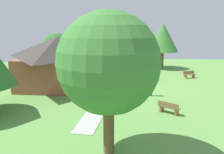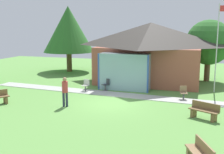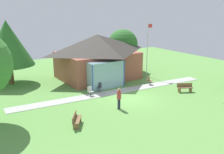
{
  "view_description": "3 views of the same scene",
  "coord_description": "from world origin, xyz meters",
  "px_view_note": "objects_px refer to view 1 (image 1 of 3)",
  "views": [
    {
      "loc": [
        -21.52,
        0.44,
        5.81
      ],
      "look_at": [
        -0.34,
        2.16,
        1.18
      ],
      "focal_mm": 36.47,
      "sensor_mm": 36.0,
      "label": 1
    },
    {
      "loc": [
        5.13,
        -15.82,
        4.65
      ],
      "look_at": [
        -0.32,
        1.49,
        1.37
      ],
      "focal_mm": 45.4,
      "sensor_mm": 36.0,
      "label": 2
    },
    {
      "loc": [
        -13.46,
        -17.48,
        7.98
      ],
      "look_at": [
        -0.2,
        2.8,
        1.39
      ],
      "focal_mm": 42.06,
      "sensor_mm": 36.0,
      "label": 3
    }
  ],
  "objects_px": {
    "tree_west_hedge": "(109,64)",
    "bench_front_right": "(189,75)",
    "tree_far_east": "(163,38)",
    "tree_behind_pavilion_right": "(57,49)",
    "patio_chair_lawn_spare": "(113,75)",
    "bench_mid_right": "(145,74)",
    "patio_chair_west": "(104,91)",
    "patio_chair_porch_left": "(99,87)",
    "visitor_strolling_lawn": "(151,84)",
    "pavilion": "(60,60)",
    "flagpole": "(92,48)",
    "bench_mid_left": "(169,108)"
  },
  "relations": [
    {
      "from": "bench_mid_right",
      "to": "tree_west_hedge",
      "type": "height_order",
      "value": "tree_west_hedge"
    },
    {
      "from": "tree_west_hedge",
      "to": "patio_chair_west",
      "type": "bearing_deg",
      "value": 7.92
    },
    {
      "from": "bench_front_right",
      "to": "bench_mid_right",
      "type": "xyz_separation_m",
      "value": [
        0.16,
        5.21,
        0.0
      ]
    },
    {
      "from": "tree_west_hedge",
      "to": "tree_far_east",
      "type": "height_order",
      "value": "tree_west_hedge"
    },
    {
      "from": "tree_west_hedge",
      "to": "tree_far_east",
      "type": "bearing_deg",
      "value": -13.2
    },
    {
      "from": "tree_west_hedge",
      "to": "tree_behind_pavilion_right",
      "type": "relative_size",
      "value": 1.27
    },
    {
      "from": "bench_mid_left",
      "to": "visitor_strolling_lawn",
      "type": "height_order",
      "value": "visitor_strolling_lawn"
    },
    {
      "from": "tree_far_east",
      "to": "tree_behind_pavilion_right",
      "type": "xyz_separation_m",
      "value": [
        -6.09,
        13.49,
        -1.14
      ]
    },
    {
      "from": "bench_mid_right",
      "to": "bench_mid_left",
      "type": "distance_m",
      "value": 11.91
    },
    {
      "from": "pavilion",
      "to": "tree_west_hedge",
      "type": "distance_m",
      "value": 14.29
    },
    {
      "from": "patio_chair_lawn_spare",
      "to": "patio_chair_porch_left",
      "type": "distance_m",
      "value": 5.62
    },
    {
      "from": "flagpole",
      "to": "patio_chair_lawn_spare",
      "type": "relative_size",
      "value": 7.17
    },
    {
      "from": "flagpole",
      "to": "bench_mid_left",
      "type": "distance_m",
      "value": 14.95
    },
    {
      "from": "tree_far_east",
      "to": "visitor_strolling_lawn",
      "type": "bearing_deg",
      "value": 168.97
    },
    {
      "from": "bench_front_right",
      "to": "bench_mid_left",
      "type": "height_order",
      "value": "same"
    },
    {
      "from": "flagpole",
      "to": "tree_behind_pavilion_right",
      "type": "bearing_deg",
      "value": 96.64
    },
    {
      "from": "bench_mid_right",
      "to": "patio_chair_west",
      "type": "height_order",
      "value": "patio_chair_west"
    },
    {
      "from": "patio_chair_porch_left",
      "to": "tree_west_hedge",
      "type": "xyz_separation_m",
      "value": [
        -10.38,
        -1.9,
        3.85
      ]
    },
    {
      "from": "flagpole",
      "to": "patio_chair_lawn_spare",
      "type": "distance_m",
      "value": 4.54
    },
    {
      "from": "patio_chair_lawn_spare",
      "to": "pavilion",
      "type": "bearing_deg",
      "value": -72.59
    },
    {
      "from": "tree_behind_pavilion_right",
      "to": "patio_chair_lawn_spare",
      "type": "bearing_deg",
      "value": -102.19
    },
    {
      "from": "bench_mid_right",
      "to": "tree_far_east",
      "type": "height_order",
      "value": "tree_far_east"
    },
    {
      "from": "pavilion",
      "to": "visitor_strolling_lawn",
      "type": "xyz_separation_m",
      "value": [
        -3.3,
        -9.01,
        -1.55
      ]
    },
    {
      "from": "bench_front_right",
      "to": "patio_chair_lawn_spare",
      "type": "xyz_separation_m",
      "value": [
        -1.08,
        8.88,
        0.01
      ]
    },
    {
      "from": "bench_mid_left",
      "to": "visitor_strolling_lawn",
      "type": "xyz_separation_m",
      "value": [
        4.15,
        0.87,
        0.62
      ]
    },
    {
      "from": "patio_chair_porch_left",
      "to": "patio_chair_west",
      "type": "bearing_deg",
      "value": 55.75
    },
    {
      "from": "tree_far_east",
      "to": "flagpole",
      "type": "bearing_deg",
      "value": 121.05
    },
    {
      "from": "pavilion",
      "to": "tree_west_hedge",
      "type": "xyz_separation_m",
      "value": [
        -12.75,
        -6.24,
        1.69
      ]
    },
    {
      "from": "flagpole",
      "to": "patio_chair_lawn_spare",
      "type": "height_order",
      "value": "flagpole"
    },
    {
      "from": "tree_west_hedge",
      "to": "bench_front_right",
      "type": "bearing_deg",
      "value": -24.9
    },
    {
      "from": "pavilion",
      "to": "tree_far_east",
      "type": "xyz_separation_m",
      "value": [
        10.77,
        -11.75,
        1.84
      ]
    },
    {
      "from": "bench_mid_right",
      "to": "tree_behind_pavilion_right",
      "type": "distance_m",
      "value": 11.04
    },
    {
      "from": "bench_mid_left",
      "to": "tree_far_east",
      "type": "height_order",
      "value": "tree_far_east"
    },
    {
      "from": "flagpole",
      "to": "bench_mid_left",
      "type": "xyz_separation_m",
      "value": [
        -12.63,
        -7.43,
        -2.98
      ]
    },
    {
      "from": "bench_mid_right",
      "to": "patio_chair_porch_left",
      "type": "xyz_separation_m",
      "value": [
        -6.79,
        4.58,
        0.01
      ]
    },
    {
      "from": "pavilion",
      "to": "bench_front_right",
      "type": "relative_size",
      "value": 5.86
    },
    {
      "from": "patio_chair_porch_left",
      "to": "tree_behind_pavilion_right",
      "type": "distance_m",
      "value": 9.74
    },
    {
      "from": "patio_chair_west",
      "to": "tree_far_east",
      "type": "height_order",
      "value": "tree_far_east"
    },
    {
      "from": "pavilion",
      "to": "flagpole",
      "type": "xyz_separation_m",
      "value": [
        5.17,
        -2.45,
        0.81
      ]
    },
    {
      "from": "flagpole",
      "to": "patio_chair_porch_left",
      "type": "relative_size",
      "value": 7.17
    },
    {
      "from": "tree_west_hedge",
      "to": "tree_far_east",
      "type": "distance_m",
      "value": 24.16
    },
    {
      "from": "patio_chair_porch_left",
      "to": "tree_far_east",
      "type": "distance_m",
      "value": 15.61
    },
    {
      "from": "bench_front_right",
      "to": "patio_chair_porch_left",
      "type": "distance_m",
      "value": 11.83
    },
    {
      "from": "pavilion",
      "to": "tree_behind_pavilion_right",
      "type": "bearing_deg",
      "value": 20.29
    },
    {
      "from": "bench_front_right",
      "to": "tree_west_hedge",
      "type": "distance_m",
      "value": 19.15
    },
    {
      "from": "bench_mid_right",
      "to": "patio_chair_porch_left",
      "type": "height_order",
      "value": "patio_chair_porch_left"
    },
    {
      "from": "tree_far_east",
      "to": "patio_chair_lawn_spare",
      "type": "bearing_deg",
      "value": 139.45
    },
    {
      "from": "pavilion",
      "to": "tree_behind_pavilion_right",
      "type": "relative_size",
      "value": 1.76
    },
    {
      "from": "pavilion",
      "to": "patio_chair_lawn_spare",
      "type": "xyz_separation_m",
      "value": [
        3.18,
        -5.25,
        -2.16
      ]
    },
    {
      "from": "patio_chair_porch_left",
      "to": "bench_mid_left",
      "type": "bearing_deg",
      "value": 77.44
    }
  ]
}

